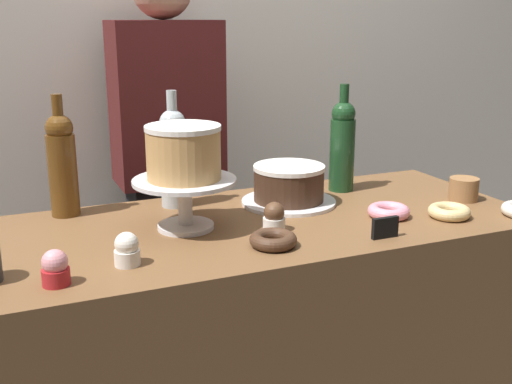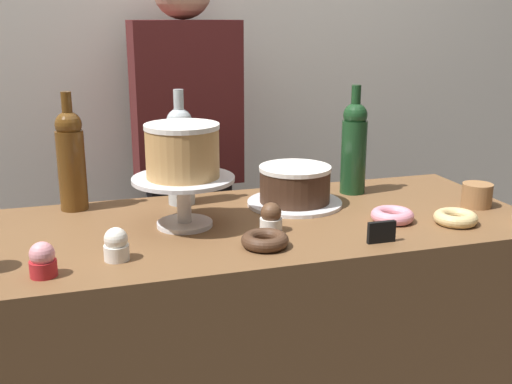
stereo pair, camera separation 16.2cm
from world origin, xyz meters
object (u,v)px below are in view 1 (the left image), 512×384
object	(u,v)px
cake_stand_pedestal	(185,194)
barista_figure	(169,184)
white_layer_cake	(184,152)
donut_glazed	(449,212)
cupcake_vanilla	(127,250)
cupcake_chocolate	(274,217)
wine_bottle_green	(342,144)
wine_bottle_amber	(62,163)
donut_chocolate	(273,240)
chocolate_round_cake	(289,183)
donut_pink	(389,211)
cookie_stack	(464,189)
wine_bottle_clear	(174,156)
cupcake_strawberry	(55,268)
price_sign_chalkboard	(385,228)

from	to	relation	value
cake_stand_pedestal	barista_figure	size ratio (longest dim) A/B	0.16
cake_stand_pedestal	white_layer_cake	size ratio (longest dim) A/B	1.39
donut_glazed	cupcake_vanilla	bearing A→B (deg)	179.69
cupcake_chocolate	wine_bottle_green	bearing A→B (deg)	37.41
wine_bottle_amber	donut_chocolate	distance (m)	0.62
chocolate_round_cake	donut_pink	size ratio (longest dim) A/B	1.81
chocolate_round_cake	donut_glazed	bearing A→B (deg)	-40.07
chocolate_round_cake	cookie_stack	xyz separation A→B (m)	(0.48, -0.17, -0.03)
wine_bottle_green	cupcake_vanilla	distance (m)	0.82
wine_bottle_amber	cake_stand_pedestal	bearing A→B (deg)	-41.85
white_layer_cake	wine_bottle_amber	world-z (taller)	wine_bottle_amber
wine_bottle_green	white_layer_cake	bearing A→B (deg)	-163.29
donut_chocolate	cookie_stack	world-z (taller)	cookie_stack
donut_pink	barista_figure	world-z (taller)	barista_figure
wine_bottle_clear	barista_figure	distance (m)	0.49
wine_bottle_amber	barista_figure	bearing A→B (deg)	45.63
donut_glazed	cupcake_strawberry	bearing A→B (deg)	-177.57
cupcake_chocolate	cupcake_vanilla	xyz separation A→B (m)	(-0.38, -0.08, 0.00)
cake_stand_pedestal	price_sign_chalkboard	bearing A→B (deg)	-31.30
donut_chocolate	cupcake_chocolate	bearing A→B (deg)	64.32
donut_chocolate	price_sign_chalkboard	world-z (taller)	price_sign_chalkboard
chocolate_round_cake	cake_stand_pedestal	bearing A→B (deg)	-164.12
wine_bottle_amber	chocolate_round_cake	bearing A→B (deg)	-13.27
white_layer_cake	cupcake_strawberry	size ratio (longest dim) A/B	2.51
cupcake_vanilla	donut_glazed	distance (m)	0.86
chocolate_round_cake	wine_bottle_amber	bearing A→B (deg)	166.73
white_layer_cake	wine_bottle_amber	distance (m)	0.36
white_layer_cake	donut_pink	distance (m)	0.57
cupcake_vanilla	donut_pink	xyz separation A→B (m)	(0.71, 0.06, -0.02)
cupcake_strawberry	cookie_stack	world-z (taller)	cupcake_strawberry
white_layer_cake	wine_bottle_green	xyz separation A→B (m)	(0.55, 0.16, -0.05)
wine_bottle_amber	wine_bottle_green	world-z (taller)	same
cupcake_chocolate	cake_stand_pedestal	bearing A→B (deg)	152.43
wine_bottle_green	donut_pink	size ratio (longest dim) A/B	2.91
white_layer_cake	wine_bottle_clear	bearing A→B (deg)	81.39
wine_bottle_green	barista_figure	bearing A→B (deg)	130.89
cake_stand_pedestal	wine_bottle_green	xyz separation A→B (m)	(0.55, 0.16, 0.05)
wine_bottle_amber	cupcake_strawberry	bearing A→B (deg)	-99.09
cake_stand_pedestal	cupcake_strawberry	bearing A→B (deg)	-145.71
wine_bottle_clear	cookie_stack	size ratio (longest dim) A/B	3.87
wine_bottle_amber	cookie_stack	size ratio (longest dim) A/B	3.87
cupcake_vanilla	donut_chocolate	world-z (taller)	cupcake_vanilla
cupcake_vanilla	donut_chocolate	xyz separation A→B (m)	(0.34, -0.02, -0.02)
barista_figure	cookie_stack	bearing A→B (deg)	-46.19
wine_bottle_clear	donut_glazed	xyz separation A→B (m)	(0.64, -0.39, -0.13)
donut_glazed	barista_figure	distance (m)	0.99
white_layer_cake	barista_figure	xyz separation A→B (m)	(0.13, 0.64, -0.25)
wine_bottle_clear	cookie_stack	bearing A→B (deg)	-19.26
chocolate_round_cake	wine_bottle_clear	bearing A→B (deg)	160.40
cupcake_strawberry	chocolate_round_cake	bearing A→B (deg)	25.84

